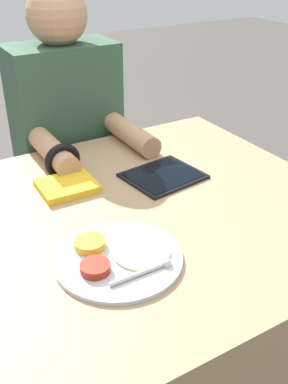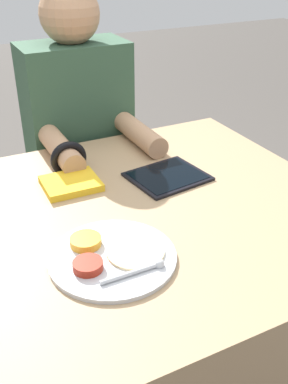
{
  "view_description": "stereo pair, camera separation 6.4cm",
  "coord_description": "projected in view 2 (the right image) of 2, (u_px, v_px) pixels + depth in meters",
  "views": [
    {
      "loc": [
        -0.45,
        -0.84,
        1.37
      ],
      "look_at": [
        0.03,
        -0.02,
        0.82
      ],
      "focal_mm": 42.0,
      "sensor_mm": 36.0,
      "label": 1
    },
    {
      "loc": [
        -0.4,
        -0.87,
        1.37
      ],
      "look_at": [
        0.03,
        -0.02,
        0.82
      ],
      "focal_mm": 42.0,
      "sensor_mm": 36.0,
      "label": 2
    }
  ],
  "objects": [
    {
      "name": "thali_tray",
      "position": [
        111.0,
        256.0,
        0.96
      ],
      "size": [
        0.28,
        0.28,
        0.03
      ],
      "color": "#B7BABF",
      "rests_on": "dining_table"
    },
    {
      "name": "red_notebook",
      "position": [
        71.0,
        184.0,
        1.24
      ],
      "size": [
        0.15,
        0.13,
        0.02
      ],
      "color": "silver",
      "rests_on": "dining_table"
    },
    {
      "name": "tablet_device",
      "position": [
        168.0,
        176.0,
        1.29
      ],
      "size": [
        0.23,
        0.2,
        0.01
      ],
      "color": "black",
      "rests_on": "dining_table"
    },
    {
      "name": "dining_table",
      "position": [
        132.0,
        320.0,
        1.33
      ],
      "size": [
        1.12,
        0.93,
        0.76
      ],
      "color": "#9E7F5B",
      "rests_on": "ground_plane"
    },
    {
      "name": "person_diner",
      "position": [
        82.0,
        169.0,
        1.7
      ],
      "size": [
        0.37,
        0.47,
        1.25
      ],
      "color": "black",
      "rests_on": "ground_plane"
    }
  ]
}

